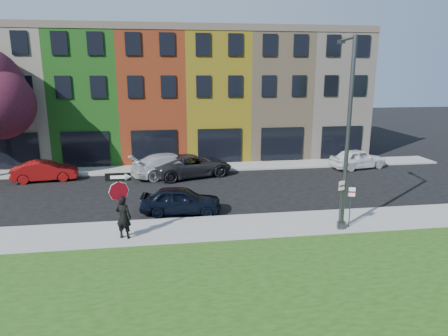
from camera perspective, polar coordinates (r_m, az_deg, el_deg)
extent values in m
plane|color=black|center=(16.32, 7.25, -12.36)|extent=(120.00, 120.00, 0.00)
cube|color=gray|center=(19.48, 10.61, -7.84)|extent=(40.00, 3.00, 0.12)
cube|color=gray|center=(29.96, -6.02, -0.01)|extent=(40.00, 2.40, 0.12)
cube|color=beige|center=(36.99, -25.84, 9.08)|extent=(5.00, 10.00, 10.00)
cube|color=#2E8724|center=(35.84, -18.09, 9.66)|extent=(5.00, 10.00, 10.00)
cube|color=#C64721|center=(35.36, -9.97, 10.07)|extent=(5.00, 10.00, 10.00)
cube|color=gold|center=(35.59, -1.76, 10.29)|extent=(5.00, 10.00, 10.00)
cube|color=#937D5F|center=(36.50, 6.18, 10.31)|extent=(5.00, 10.00, 10.00)
cube|color=#B3A898|center=(38.06, 13.61, 10.15)|extent=(5.00, 10.00, 10.00)
cube|color=black|center=(30.79, -5.25, 3.13)|extent=(30.00, 0.12, 2.60)
cylinder|color=black|center=(17.54, -14.64, -5.41)|extent=(0.08, 0.08, 2.82)
cylinder|color=silver|center=(17.31, -14.79, -3.23)|extent=(0.87, 0.03, 0.87)
cylinder|color=maroon|center=(17.29, -14.80, -3.25)|extent=(0.83, 0.02, 0.83)
cube|color=black|center=(17.14, -14.91, -1.24)|extent=(1.05, 0.04, 0.34)
cube|color=silver|center=(17.12, -14.92, -1.27)|extent=(0.66, 0.02, 0.14)
imported|color=black|center=(17.69, -14.16, -6.81)|extent=(1.00, 0.93, 1.89)
imported|color=black|center=(20.60, -6.17, -4.58)|extent=(2.58, 4.48, 1.40)
imported|color=maroon|center=(29.01, -24.20, -0.38)|extent=(2.44, 4.44, 1.35)
imported|color=#B4B4B9|center=(27.81, -7.51, 0.44)|extent=(5.55, 6.87, 1.60)
imported|color=black|center=(27.67, -4.58, 0.38)|extent=(5.76, 7.02, 1.54)
imported|color=white|center=(31.51, 18.57, 1.28)|extent=(3.54, 5.02, 1.46)
cylinder|color=#404345|center=(18.17, 17.28, 4.28)|extent=(0.18, 0.18, 8.47)
cylinder|color=#404345|center=(19.23, 16.41, -7.81)|extent=(0.40, 0.40, 0.30)
cylinder|color=#404345|center=(18.96, 17.32, 17.21)|extent=(0.43, 1.99, 0.12)
cube|color=#404345|center=(20.01, 16.39, 16.91)|extent=(0.33, 0.58, 0.16)
cylinder|color=#404345|center=(18.63, 16.25, -5.00)|extent=(0.05, 0.05, 2.44)
cube|color=silver|center=(18.35, 16.47, -2.44)|extent=(0.31, 0.12, 0.42)
cube|color=maroon|center=(18.33, 16.50, -2.45)|extent=(0.31, 0.11, 0.06)
cylinder|color=#404345|center=(19.22, 17.58, -5.26)|extent=(0.05, 0.05, 1.96)
cube|color=silver|center=(18.99, 17.77, -3.27)|extent=(0.31, 0.12, 0.42)
cube|color=maroon|center=(18.97, 17.79, -3.29)|extent=(0.31, 0.11, 0.06)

